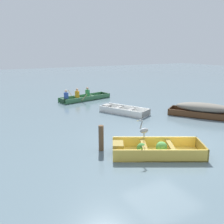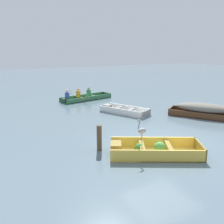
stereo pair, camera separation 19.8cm
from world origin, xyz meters
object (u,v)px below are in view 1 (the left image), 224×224
object	(u,v)px
rowboat_green_with_crew	(82,98)
heron_on_dinghy	(144,130)
dinghy_yellow_foreground	(153,150)
skiff_white_mid_moored	(122,111)
skiff_dark_varnish_near_moored	(204,109)
mooring_post	(101,138)

from	to	relation	value
rowboat_green_with_crew	heron_on_dinghy	distance (m)	9.82
dinghy_yellow_foreground	skiff_white_mid_moored	xyz separation A→B (m)	(2.00, 5.36, -0.04)
skiff_dark_varnish_near_moored	mooring_post	size ratio (longest dim) A/B	3.87
skiff_dark_varnish_near_moored	skiff_white_mid_moored	bearing A→B (deg)	140.80
skiff_white_mid_moored	rowboat_green_with_crew	xyz separation A→B (m)	(-0.63, 4.39, 0.07)
skiff_white_mid_moored	heron_on_dinghy	distance (m)	5.80
skiff_white_mid_moored	heron_on_dinghy	world-z (taller)	heron_on_dinghy
mooring_post	heron_on_dinghy	bearing A→B (deg)	-44.84
skiff_white_mid_moored	rowboat_green_with_crew	bearing A→B (deg)	98.14
skiff_dark_varnish_near_moored	rowboat_green_with_crew	distance (m)	8.21
rowboat_green_with_crew	heron_on_dinghy	world-z (taller)	heron_on_dinghy
heron_on_dinghy	skiff_white_mid_moored	bearing A→B (deg)	66.05
skiff_dark_varnish_near_moored	skiff_white_mid_moored	xyz separation A→B (m)	(-3.39, 2.77, -0.29)
dinghy_yellow_foreground	rowboat_green_with_crew	size ratio (longest dim) A/B	0.84
dinghy_yellow_foreground	mooring_post	size ratio (longest dim) A/B	3.56
skiff_white_mid_moored	mooring_post	bearing A→B (deg)	-128.90
rowboat_green_with_crew	mooring_post	world-z (taller)	mooring_post
skiff_white_mid_moored	mooring_post	xyz separation A→B (m)	(-3.39, -4.20, 0.34)
heron_on_dinghy	skiff_dark_varnish_near_moored	bearing A→B (deg)	23.49
heron_on_dinghy	mooring_post	size ratio (longest dim) A/B	0.91
dinghy_yellow_foreground	skiff_dark_varnish_near_moored	size ratio (longest dim) A/B	0.92
skiff_white_mid_moored	heron_on_dinghy	bearing A→B (deg)	-113.95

